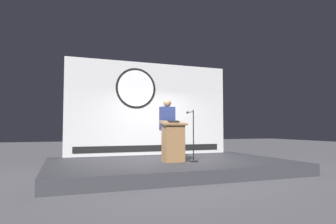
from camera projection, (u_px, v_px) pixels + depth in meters
name	position (u px, v px, depth m)	size (l,w,h in m)	color
ground_plane	(170.00, 172.00, 7.85)	(40.00, 40.00, 0.00)	#4C4C51
stage_platform	(170.00, 166.00, 7.85)	(6.40, 4.00, 0.30)	#333338
banner_display	(150.00, 108.00, 9.68)	(5.53, 0.12, 3.09)	silver
podium	(173.00, 141.00, 7.58)	(0.64, 0.50, 1.10)	olive
speaker_person	(167.00, 129.00, 8.05)	(0.40, 0.26, 1.70)	black
microphone_stand	(193.00, 143.00, 7.66)	(0.24, 0.54, 1.37)	black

